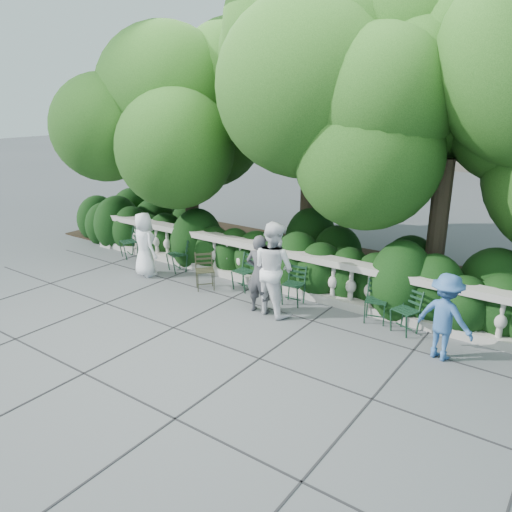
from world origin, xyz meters
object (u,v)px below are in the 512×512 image
Objects in this scene: chair_c at (239,291)px; chair_d at (373,325)px; chair_e at (290,306)px; person_older_blue at (445,317)px; chair_b at (125,258)px; chair_f at (398,334)px; person_businessman at (144,244)px; chair_weathered at (206,291)px; chair_a at (172,272)px; person_casual_man at (273,268)px; person_woman_grey at (260,274)px.

chair_d is at bearing 10.55° from chair_c.
person_older_blue is at bearing -12.13° from chair_e.
person_older_blue is (8.51, -0.45, 0.74)m from chair_b.
chair_e is at bearing -158.20° from chair_f.
chair_weathered is at bearing -164.54° from person_businessman.
chair_a is 5.80m from chair_f.
person_casual_man is (1.24, -0.50, 0.95)m from chair_c.
chair_d and chair_e have the same top height.
chair_c is at bearing -10.91° from person_casual_man.
chair_c and chair_d have the same top height.
person_businessman is at bearing -155.47° from chair_f.
person_casual_man is at bearing -49.97° from chair_weathered.
chair_f is 0.52× the size of person_woman_grey.
person_older_blue is at bearing -166.68° from person_casual_man.
chair_e is at bearing 170.61° from chair_d.
chair_c is 0.57× the size of person_older_blue.
chair_d is 0.52× the size of person_woman_grey.
person_casual_man is at bearing -166.33° from person_businessman.
chair_b is 5.33m from chair_e.
chair_e is 0.52× the size of person_woman_grey.
person_woman_grey is (-2.67, -0.65, 0.81)m from chair_f.
chair_b is 0.44× the size of person_casual_man.
chair_f is (0.53, -0.11, 0.00)m from chair_d.
person_older_blue is at bearing -35.87° from chair_d.
chair_a is 1.00m from person_businessman.
person_woman_grey reaches higher than chair_f.
chair_a is at bearing 115.26° from chair_weathered.
person_businessman is (1.46, -0.55, 0.78)m from chair_b.
person_woman_grey is at bearing -146.50° from chair_f.
chair_weathered is (-4.28, -0.46, 0.00)m from chair_f.
chair_b is 0.57× the size of person_older_blue.
chair_b is (-1.84, 0.04, 0.00)m from chair_a.
person_casual_man is (-0.12, -0.46, 0.95)m from chair_e.
person_businessman reaches higher than chair_e.
person_woman_grey is 0.31m from person_casual_man.
chair_b is 1.00× the size of chair_f.
person_woman_grey is 0.85× the size of person_casual_man.
chair_b is at bearing 123.68° from chair_weathered.
person_businessman reaches higher than person_older_blue.
person_businessman is at bearing 10.53° from person_casual_man.
person_businessman is (-5.64, -0.62, 0.78)m from chair_d.
chair_e is at bearing -94.01° from person_casual_man.
chair_d is at bearing -38.90° from chair_weathered.
chair_d is 1.78m from chair_e.
chair_weathered is (-0.61, -0.43, 0.00)m from chair_c.
chair_b is 1.00× the size of chair_d.
person_woman_grey reaches higher than chair_e.
person_woman_grey is at bearing -23.84° from chair_c.
chair_e and chair_f have the same top height.
person_older_blue is (0.87, -0.41, 0.74)m from chair_f.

